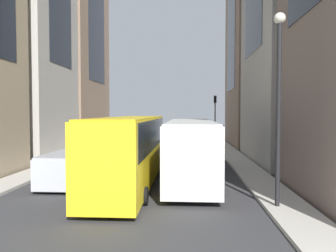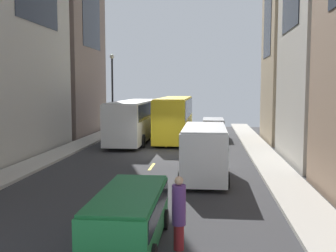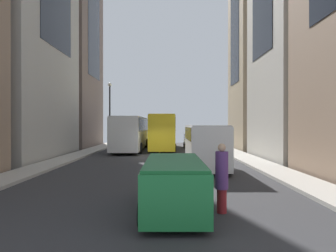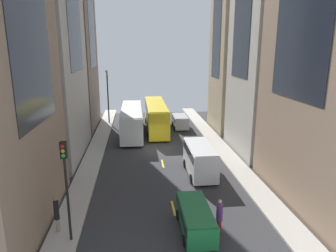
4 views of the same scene
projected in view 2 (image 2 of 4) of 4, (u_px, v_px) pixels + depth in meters
ground_plane at (161, 154)px, 26.60m from camera, size 39.34×39.34×0.00m
sidewalk_west at (63, 152)px, 27.28m from camera, size 1.87×44.00×0.15m
sidewalk_east at (264, 155)px, 25.91m from camera, size 1.87×44.00×0.15m
lane_stripe_1 at (118, 213)px, 14.12m from camera, size 0.16×2.00×0.01m
lane_stripe_2 at (152, 167)px, 22.44m from camera, size 0.16×2.00×0.01m
lane_stripe_3 at (167, 145)px, 30.76m from camera, size 0.16×2.00×0.01m
lane_stripe_4 at (176, 133)px, 39.07m from camera, size 0.16×2.00×0.01m
lane_stripe_5 at (182, 125)px, 47.39m from camera, size 0.16×2.00×0.01m
city_bus_white at (135, 117)px, 33.21m from camera, size 2.80×12.15×3.35m
streetcar_yellow at (175, 114)px, 34.70m from camera, size 2.70×12.26×3.59m
delivery_van_white at (204, 148)px, 19.25m from camera, size 2.25×5.51×2.58m
car_green_0 at (129, 214)px, 11.18m from camera, size 1.89×4.50×1.54m
car_silver_1 at (213, 127)px, 35.00m from camera, size 2.01×4.03×1.73m
pedestrian_waiting_curb at (179, 212)px, 10.85m from camera, size 0.38×0.38×2.05m
streetlamp_near at (112, 85)px, 39.21m from camera, size 0.44×0.44×7.55m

